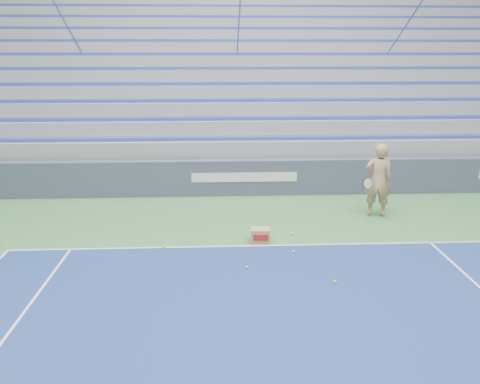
% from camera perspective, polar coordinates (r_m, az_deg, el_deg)
% --- Properties ---
extents(sponsor_barrier, '(30.00, 0.32, 1.10)m').
position_cam_1_polar(sponsor_barrier, '(14.33, 0.51, 1.78)').
color(sponsor_barrier, '#3F4660').
rests_on(sponsor_barrier, ground).
extents(bleachers, '(31.00, 9.15, 7.30)m').
position_cam_1_polar(bleachers, '(19.65, -0.41, 11.24)').
color(bleachers, '#919499').
rests_on(bleachers, ground).
extents(tennis_player, '(1.01, 0.93, 1.97)m').
position_cam_1_polar(tennis_player, '(12.93, 16.48, 1.39)').
color(tennis_player, tan).
rests_on(tennis_player, ground).
extents(ball_box, '(0.46, 0.37, 0.33)m').
position_cam_1_polar(ball_box, '(10.93, 2.48, -5.28)').
color(ball_box, tan).
rests_on(ball_box, ground).
extents(tennis_ball_0, '(0.07, 0.07, 0.07)m').
position_cam_1_polar(tennis_ball_0, '(10.76, -9.34, -6.63)').
color(tennis_ball_0, '#CAEC30').
rests_on(tennis_ball_0, ground).
extents(tennis_ball_1, '(0.07, 0.07, 0.07)m').
position_cam_1_polar(tennis_ball_1, '(10.45, 6.58, -7.23)').
color(tennis_ball_1, '#CAEC30').
rests_on(tennis_ball_1, ground).
extents(tennis_ball_2, '(0.07, 0.07, 0.07)m').
position_cam_1_polar(tennis_ball_2, '(11.42, 6.33, -5.09)').
color(tennis_ball_2, '#CAEC30').
rests_on(tennis_ball_2, ground).
extents(tennis_ball_3, '(0.07, 0.07, 0.07)m').
position_cam_1_polar(tennis_ball_3, '(9.31, 11.48, -10.66)').
color(tennis_ball_3, '#CAEC30').
rests_on(tennis_ball_3, ground).
extents(tennis_ball_4, '(0.07, 0.07, 0.07)m').
position_cam_1_polar(tennis_ball_4, '(9.68, 0.84, -9.18)').
color(tennis_ball_4, '#CAEC30').
rests_on(tennis_ball_4, ground).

